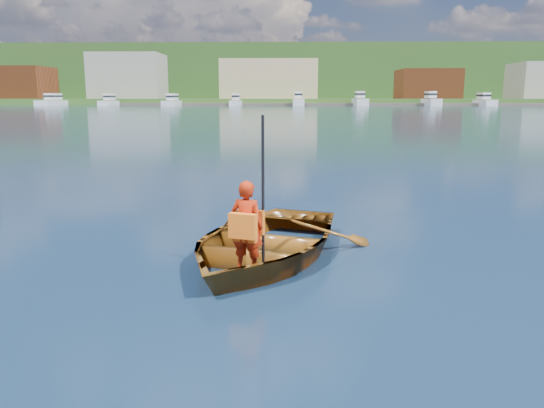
# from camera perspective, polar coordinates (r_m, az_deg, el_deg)

# --- Properties ---
(ground) EXTENTS (600.00, 600.00, 0.00)m
(ground) POSITION_cam_1_polar(r_m,az_deg,el_deg) (7.80, -1.47, -4.92)
(ground) COLOR #102640
(ground) RESTS_ON ground
(rowboat) EXTENTS (3.65, 4.28, 0.75)m
(rowboat) POSITION_cam_1_polar(r_m,az_deg,el_deg) (7.35, -0.95, -4.11)
(rowboat) COLOR brown
(rowboat) RESTS_ON ground
(child_paddler) EXTENTS (0.48, 0.42, 1.89)m
(child_paddler) POSITION_cam_1_polar(r_m,az_deg,el_deg) (6.38, -2.69, -2.39)
(child_paddler) COLOR #B92309
(child_paddler) RESTS_ON ground
(shoreline) EXTENTS (400.00, 140.00, 22.00)m
(shoreline) POSITION_cam_1_polar(r_m,az_deg,el_deg) (244.23, 1.43, 13.23)
(shoreline) COLOR #2D5521
(shoreline) RESTS_ON ground
(dock) EXTENTS (159.91, 14.63, 0.80)m
(dock) POSITION_cam_1_polar(r_m,az_deg,el_deg) (155.74, 4.81, 10.63)
(dock) COLOR #534C40
(dock) RESTS_ON ground
(waterfront_buildings) EXTENTS (202.00, 16.00, 14.00)m
(waterfront_buildings) POSITION_cam_1_polar(r_m,az_deg,el_deg) (172.76, -1.25, 13.16)
(waterfront_buildings) COLOR brown
(waterfront_buildings) RESTS_ON ground
(marina_yachts) EXTENTS (147.25, 13.75, 4.32)m
(marina_yachts) POSITION_cam_1_polar(r_m,az_deg,el_deg) (150.92, 3.78, 10.99)
(marina_yachts) COLOR silver
(marina_yachts) RESTS_ON ground
(hillside_trees) EXTENTS (304.60, 82.58, 24.27)m
(hillside_trees) POSITION_cam_1_polar(r_m,az_deg,el_deg) (239.91, -1.20, 14.81)
(hillside_trees) COLOR #382314
(hillside_trees) RESTS_ON ground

